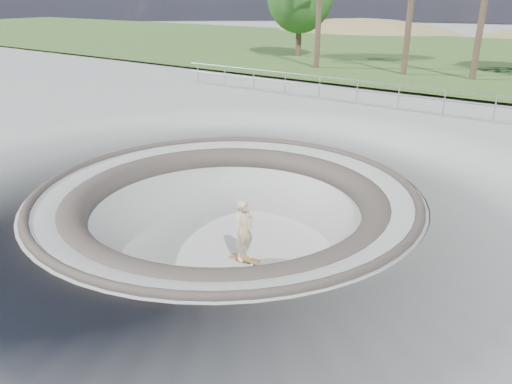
% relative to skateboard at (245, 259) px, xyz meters
% --- Properties ---
extents(ground, '(180.00, 180.00, 0.00)m').
position_rel_skateboard_xyz_m(ground, '(-0.65, 0.05, 1.83)').
color(ground, '#9D9D98').
rests_on(ground, ground).
extents(skate_bowl, '(14.00, 14.00, 4.10)m').
position_rel_skateboard_xyz_m(skate_bowl, '(-0.65, 0.05, -0.00)').
color(skate_bowl, '#9D9D98').
rests_on(skate_bowl, ground).
extents(grass_strip, '(180.00, 36.00, 0.12)m').
position_rel_skateboard_xyz_m(grass_strip, '(-0.65, 34.05, 2.05)').
color(grass_strip, '#3E5923').
rests_on(grass_strip, ground).
extents(safety_railing, '(25.00, 0.06, 1.03)m').
position_rel_skateboard_xyz_m(safety_railing, '(-0.65, 12.05, 2.52)').
color(safety_railing, '#9A9CA2').
rests_on(safety_railing, ground).
extents(skateboard, '(0.89, 0.33, 0.09)m').
position_rel_skateboard_xyz_m(skateboard, '(0.00, 0.00, 0.00)').
color(skateboard, olive).
rests_on(skateboard, ground).
extents(skater, '(0.50, 0.67, 1.69)m').
position_rel_skateboard_xyz_m(skater, '(0.00, -0.00, 0.87)').
color(skater, '#D1B787').
rests_on(skater, skateboard).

